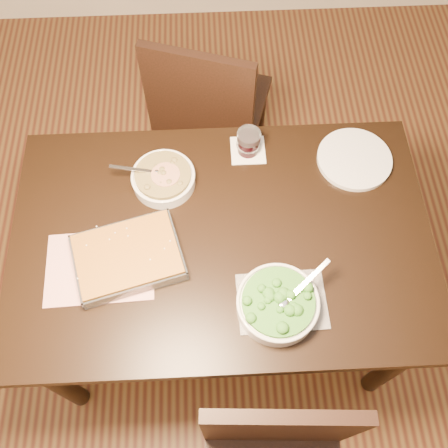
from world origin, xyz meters
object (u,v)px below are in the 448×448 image
wine_tumbler (249,142)px  dinner_plate (354,159)px  table (222,248)px  broccoli_bowl (278,304)px  stew_bowl (163,178)px  chair_far (208,109)px  baking_dish (128,257)px

wine_tumbler → dinner_plate: size_ratio=0.36×
table → broccoli_bowl: 0.33m
stew_bowl → wine_tumbler: (0.30, 0.12, 0.02)m
wine_tumbler → chair_far: (-0.14, 0.39, -0.27)m
stew_bowl → table: bearing=-48.6°
dinner_plate → chair_far: bearing=138.6°
baking_dish → dinner_plate: bearing=9.3°
wine_tumbler → broccoli_bowl: bearing=-85.4°
dinner_plate → broccoli_bowl: bearing=-121.7°
baking_dish → wine_tumbler: bearing=30.4°
wine_tumbler → dinner_plate: (0.38, -0.06, -0.04)m
table → baking_dish: bearing=-165.8°
baking_dish → wine_tumbler: size_ratio=4.07×
stew_bowl → baking_dish: 0.31m
baking_dish → table: bearing=-0.7°
stew_bowl → chair_far: bearing=72.3°
stew_bowl → baking_dish: size_ratio=0.64×
chair_far → wine_tumbler: bearing=127.1°
broccoli_bowl → baking_dish: 0.49m
table → broccoli_bowl: size_ratio=5.45×
table → chair_far: bearing=92.1°
table → chair_far: size_ratio=1.47×
stew_bowl → wine_tumbler: 0.33m
dinner_plate → table: bearing=-150.2°
wine_tumbler → dinner_plate: bearing=-9.3°
dinner_plate → chair_far: 0.72m
broccoli_bowl → wine_tumbler: size_ratio=2.72×
dinner_plate → chair_far: chair_far is taller
chair_far → baking_dish: bearing=89.0°
baking_dish → dinner_plate: 0.87m
wine_tumbler → dinner_plate: wine_tumbler is taller
stew_bowl → chair_far: chair_far is taller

